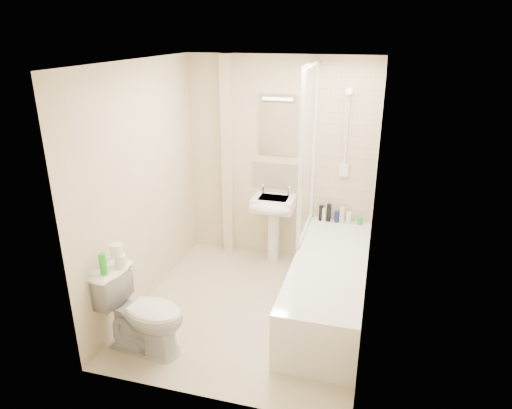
# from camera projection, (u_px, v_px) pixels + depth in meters

# --- Properties ---
(floor) EXTENTS (2.50, 2.50, 0.00)m
(floor) POSITION_uv_depth(u_px,v_px,m) (251.00, 308.00, 4.64)
(floor) COLOR beige
(floor) RESTS_ON ground
(wall_back) EXTENTS (2.20, 0.02, 2.40)m
(wall_back) POSITION_uv_depth(u_px,v_px,m) (280.00, 162.00, 5.33)
(wall_back) COLOR beige
(wall_back) RESTS_ON ground
(wall_left) EXTENTS (0.02, 2.50, 2.40)m
(wall_left) POSITION_uv_depth(u_px,v_px,m) (143.00, 187.00, 4.48)
(wall_left) COLOR beige
(wall_left) RESTS_ON ground
(wall_right) EXTENTS (0.02, 2.50, 2.40)m
(wall_right) POSITION_uv_depth(u_px,v_px,m) (373.00, 209.00, 3.94)
(wall_right) COLOR beige
(wall_right) RESTS_ON ground
(ceiling) EXTENTS (2.20, 2.50, 0.02)m
(ceiling) POSITION_uv_depth(u_px,v_px,m) (250.00, 61.00, 3.77)
(ceiling) COLOR white
(ceiling) RESTS_ON wall_back
(tile_back) EXTENTS (0.70, 0.01, 1.75)m
(tile_back) POSITION_uv_depth(u_px,v_px,m) (346.00, 147.00, 5.05)
(tile_back) COLOR beige
(tile_back) RESTS_ON wall_back
(tile_right) EXTENTS (0.01, 2.10, 1.75)m
(tile_right) POSITION_uv_depth(u_px,v_px,m) (374.00, 177.00, 4.04)
(tile_right) COLOR beige
(tile_right) RESTS_ON wall_right
(pipe_boxing) EXTENTS (0.12, 0.12, 2.40)m
(pipe_boxing) POSITION_uv_depth(u_px,v_px,m) (228.00, 159.00, 5.43)
(pipe_boxing) COLOR beige
(pipe_boxing) RESTS_ON ground
(splashback) EXTENTS (0.60, 0.02, 0.30)m
(splashback) POSITION_uv_depth(u_px,v_px,m) (277.00, 176.00, 5.39)
(splashback) COLOR beige
(splashback) RESTS_ON wall_back
(mirror) EXTENTS (0.46, 0.01, 0.60)m
(mirror) POSITION_uv_depth(u_px,v_px,m) (278.00, 129.00, 5.19)
(mirror) COLOR white
(mirror) RESTS_ON wall_back
(strip_light) EXTENTS (0.42, 0.07, 0.07)m
(strip_light) POSITION_uv_depth(u_px,v_px,m) (278.00, 97.00, 5.03)
(strip_light) COLOR silver
(strip_light) RESTS_ON wall_back
(bathtub) EXTENTS (0.70, 2.10, 0.55)m
(bathtub) POSITION_uv_depth(u_px,v_px,m) (329.00, 283.00, 4.53)
(bathtub) COLOR white
(bathtub) RESTS_ON ground
(shower_screen) EXTENTS (0.04, 0.92, 1.80)m
(shower_screen) POSITION_uv_depth(u_px,v_px,m) (308.00, 153.00, 4.73)
(shower_screen) COLOR white
(shower_screen) RESTS_ON bathtub
(shower_fixture) EXTENTS (0.10, 0.16, 0.99)m
(shower_fixture) POSITION_uv_depth(u_px,v_px,m) (346.00, 137.00, 4.97)
(shower_fixture) COLOR white
(shower_fixture) RESTS_ON wall_back
(pedestal_sink) EXTENTS (0.48, 0.46, 0.93)m
(pedestal_sink) POSITION_uv_depth(u_px,v_px,m) (273.00, 212.00, 5.32)
(pedestal_sink) COLOR white
(pedestal_sink) RESTS_ON ground
(bottle_black_a) EXTENTS (0.05, 0.05, 0.19)m
(bottle_black_a) POSITION_uv_depth(u_px,v_px,m) (321.00, 213.00, 5.32)
(bottle_black_a) COLOR black
(bottle_black_a) RESTS_ON bathtub
(bottle_white_a) EXTENTS (0.05, 0.05, 0.16)m
(bottle_white_a) POSITION_uv_depth(u_px,v_px,m) (324.00, 214.00, 5.32)
(bottle_white_a) COLOR white
(bottle_white_a) RESTS_ON bathtub
(bottle_black_b) EXTENTS (0.05, 0.05, 0.21)m
(bottle_black_b) POSITION_uv_depth(u_px,v_px,m) (329.00, 213.00, 5.29)
(bottle_black_b) COLOR black
(bottle_black_b) RESTS_ON bathtub
(bottle_blue) EXTENTS (0.06, 0.06, 0.13)m
(bottle_blue) POSITION_uv_depth(u_px,v_px,m) (337.00, 217.00, 5.29)
(bottle_blue) COLOR navy
(bottle_blue) RESTS_ON bathtub
(bottle_cream) EXTENTS (0.06, 0.06, 0.19)m
(bottle_cream) POSITION_uv_depth(u_px,v_px,m) (342.00, 215.00, 5.26)
(bottle_cream) COLOR beige
(bottle_cream) RESTS_ON bathtub
(bottle_white_b) EXTENTS (0.06, 0.06, 0.14)m
(bottle_white_b) POSITION_uv_depth(u_px,v_px,m) (349.00, 218.00, 5.25)
(bottle_white_b) COLOR white
(bottle_white_b) RESTS_ON bathtub
(bottle_green) EXTENTS (0.06, 0.06, 0.08)m
(bottle_green) POSITION_uv_depth(u_px,v_px,m) (359.00, 221.00, 5.23)
(bottle_green) COLOR green
(bottle_green) RESTS_ON bathtub
(toilet) EXTENTS (0.57, 0.83, 0.76)m
(toilet) POSITION_uv_depth(u_px,v_px,m) (143.00, 312.00, 3.92)
(toilet) COLOR white
(toilet) RESTS_ON ground
(toilet_roll_lower) EXTENTS (0.10, 0.10, 0.11)m
(toilet_roll_lower) POSITION_uv_depth(u_px,v_px,m) (120.00, 261.00, 3.88)
(toilet_roll_lower) COLOR white
(toilet_roll_lower) RESTS_ON toilet
(toilet_roll_upper) EXTENTS (0.11, 0.11, 0.10)m
(toilet_roll_upper) POSITION_uv_depth(u_px,v_px,m) (116.00, 249.00, 3.85)
(toilet_roll_upper) COLOR white
(toilet_roll_upper) RESTS_ON toilet_roll_lower
(green_bottle) EXTENTS (0.06, 0.06, 0.19)m
(green_bottle) POSITION_uv_depth(u_px,v_px,m) (103.00, 264.00, 3.73)
(green_bottle) COLOR green
(green_bottle) RESTS_ON toilet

